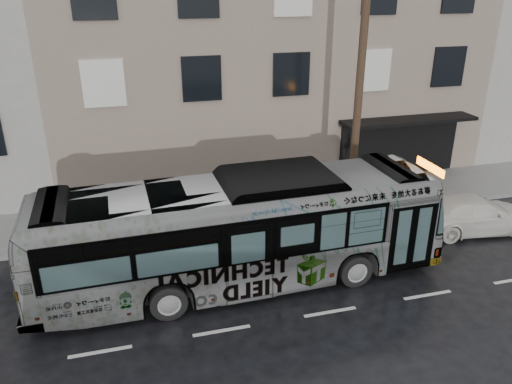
# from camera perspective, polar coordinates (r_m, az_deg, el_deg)

# --- Properties ---
(ground) EXTENTS (120.00, 120.00, 0.00)m
(ground) POSITION_cam_1_polar(r_m,az_deg,el_deg) (16.21, -5.75, -10.17)
(ground) COLOR black
(ground) RESTS_ON ground
(sidewalk) EXTENTS (90.00, 3.60, 0.15)m
(sidewalk) POSITION_cam_1_polar(r_m,az_deg,el_deg) (20.42, -8.13, -2.64)
(sidewalk) COLOR gray
(sidewalk) RESTS_ON ground
(building_taupe) EXTENTS (20.00, 12.00, 11.00)m
(building_taupe) POSITION_cam_1_polar(r_m,az_deg,el_deg) (27.26, -0.25, 16.01)
(building_taupe) COLOR gray
(building_taupe) RESTS_ON ground
(utility_pole_front) EXTENTS (0.30, 0.30, 9.00)m
(utility_pole_front) POSITION_cam_1_polar(r_m,az_deg,el_deg) (19.23, 11.59, 9.98)
(utility_pole_front) COLOR #483524
(utility_pole_front) RESTS_ON sidewalk
(sign_post) EXTENTS (0.06, 0.06, 2.40)m
(sign_post) POSITION_cam_1_polar(r_m,az_deg,el_deg) (20.70, 13.61, 1.14)
(sign_post) COLOR slate
(sign_post) RESTS_ON sidewalk
(bus) EXTENTS (12.73, 3.27, 3.53)m
(bus) POSITION_cam_1_polar(r_m,az_deg,el_deg) (15.32, -1.81, -4.51)
(bus) COLOR #B2B2B2
(bus) RESTS_ON ground
(white_sedan) EXTENTS (4.91, 2.42, 1.37)m
(white_sedan) POSITION_cam_1_polar(r_m,az_deg,el_deg) (20.63, 23.66, -2.32)
(white_sedan) COLOR white
(white_sedan) RESTS_ON ground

